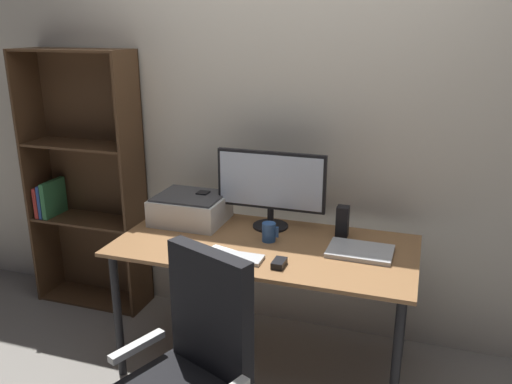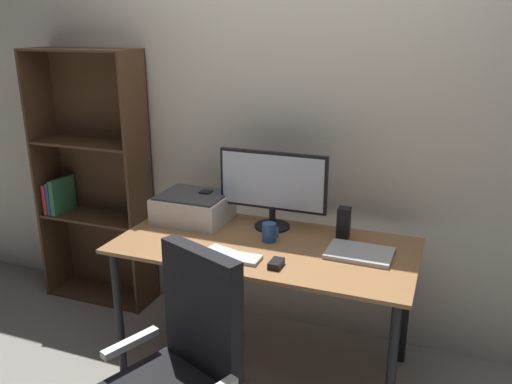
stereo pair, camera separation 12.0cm
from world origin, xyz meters
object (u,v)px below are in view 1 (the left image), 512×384
(monitor, at_px, (271,184))
(printer, at_px, (190,208))
(desk, at_px, (265,258))
(speaker_right, at_px, (342,222))
(mouse, at_px, (279,263))
(coffee_mug, at_px, (269,232))
(speaker_left, at_px, (203,206))
(keyboard, at_px, (234,257))
(laptop, at_px, (360,251))
(bookshelf, at_px, (86,183))

(monitor, distance_m, printer, 0.50)
(desk, distance_m, speaker_right, 0.46)
(mouse, distance_m, coffee_mug, 0.31)
(speaker_left, bearing_deg, coffee_mug, -22.05)
(monitor, distance_m, keyboard, 0.52)
(speaker_right, bearing_deg, coffee_mug, -152.49)
(monitor, height_order, speaker_left, monitor)
(keyboard, bearing_deg, coffee_mug, 69.39)
(laptop, xyz_separation_m, bookshelf, (-1.85, 0.34, 0.08))
(speaker_right, xyz_separation_m, printer, (-0.87, -0.05, -0.00))
(keyboard, height_order, coffee_mug, coffee_mug)
(desk, relative_size, laptop, 4.85)
(keyboard, height_order, laptop, laptop)
(speaker_left, bearing_deg, bookshelf, 170.61)
(mouse, height_order, laptop, mouse)
(mouse, xyz_separation_m, laptop, (0.34, 0.27, -0.01))
(desk, xyz_separation_m, laptop, (0.49, 0.04, 0.09))
(laptop, xyz_separation_m, speaker_left, (-0.94, 0.19, 0.07))
(printer, bearing_deg, bookshelf, 166.75)
(keyboard, height_order, speaker_right, speaker_right)
(printer, relative_size, bookshelf, 0.24)
(laptop, height_order, bookshelf, bookshelf)
(mouse, bearing_deg, monitor, 112.61)
(speaker_left, distance_m, bookshelf, 0.93)
(printer, bearing_deg, monitor, 7.08)
(speaker_left, bearing_deg, monitor, 1.11)
(coffee_mug, xyz_separation_m, printer, (-0.52, 0.13, 0.03))
(coffee_mug, height_order, speaker_left, speaker_left)
(monitor, relative_size, mouse, 6.40)
(monitor, height_order, speaker_right, monitor)
(monitor, distance_m, speaker_left, 0.44)
(speaker_left, xyz_separation_m, bookshelf, (-0.92, 0.15, 0.01))
(mouse, bearing_deg, printer, 148.73)
(bookshelf, bearing_deg, speaker_right, -5.01)
(printer, bearing_deg, mouse, -32.36)
(desk, relative_size, printer, 3.88)
(coffee_mug, relative_size, printer, 0.25)
(laptop, bearing_deg, speaker_right, 124.18)
(mouse, xyz_separation_m, speaker_left, (-0.59, 0.46, 0.07))
(desk, xyz_separation_m, keyboard, (-0.09, -0.22, 0.09))
(speaker_right, bearing_deg, bookshelf, 174.99)
(keyboard, relative_size, speaker_left, 1.71)
(keyboard, xyz_separation_m, speaker_left, (-0.36, 0.45, 0.08))
(monitor, height_order, mouse, monitor)
(coffee_mug, distance_m, laptop, 0.48)
(keyboard, xyz_separation_m, speaker_right, (0.46, 0.45, 0.08))
(printer, bearing_deg, coffee_mug, -14.65)
(coffee_mug, bearing_deg, speaker_left, 157.95)
(speaker_right, bearing_deg, mouse, -115.47)
(mouse, xyz_separation_m, bookshelf, (-1.51, 0.61, 0.08))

